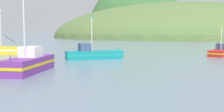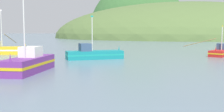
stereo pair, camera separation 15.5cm
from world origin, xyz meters
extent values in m
ellipsoid|color=#516B38|center=(29.88, 146.45, 0.00)|extent=(136.43, 109.14, 36.68)
ellipsoid|color=#386633|center=(8.69, 249.40, 0.00)|extent=(89.85, 71.88, 95.41)
cube|color=gold|center=(-19.67, 40.36, 0.65)|extent=(8.31, 2.46, 1.29)
cube|color=white|center=(-19.67, 40.36, 0.71)|extent=(8.40, 2.49, 0.23)
cone|color=gold|center=(-15.91, 40.66, 1.64)|extent=(0.22, 0.22, 0.70)
cylinder|color=silver|center=(-19.76, 40.35, 4.25)|extent=(0.12, 0.12, 5.91)
cube|color=white|center=(-19.76, 40.35, 7.32)|extent=(0.36, 0.06, 0.20)
cylinder|color=#997F4C|center=(-19.99, 44.34, 2.50)|extent=(0.62, 6.20, 1.92)
cube|color=red|center=(16.33, 40.55, 0.47)|extent=(5.88, 7.24, 0.94)
cube|color=gold|center=(16.33, 40.55, 0.52)|extent=(5.94, 7.31, 0.17)
cone|color=red|center=(14.43, 37.78, 1.29)|extent=(0.28, 0.28, 0.70)
cube|color=#334C6B|center=(16.64, 41.01, 1.43)|extent=(2.41, 2.35, 0.97)
cylinder|color=silver|center=(16.02, 40.10, 2.75)|extent=(0.12, 0.12, 3.62)
cube|color=gold|center=(16.02, 40.10, 4.68)|extent=(0.23, 0.31, 0.20)
cylinder|color=#997F4C|center=(13.17, 42.72, 1.98)|extent=(4.66, 3.24, 1.59)
cube|color=#6B2D84|center=(-8.16, 21.44, 0.73)|extent=(2.99, 7.82, 1.45)
cube|color=gold|center=(-8.16, 21.44, 0.80)|extent=(3.02, 7.90, 0.26)
cone|color=#6B2D84|center=(-8.44, 17.93, 1.80)|extent=(0.22, 0.22, 0.70)
cube|color=silver|center=(-8.12, 21.93, 1.96)|extent=(1.87, 2.14, 1.02)
cylinder|color=silver|center=(-8.22, 20.63, 4.27)|extent=(0.12, 0.12, 5.63)
cube|color=#147F84|center=(-3.37, 34.08, 0.58)|extent=(8.25, 5.17, 1.16)
cube|color=teal|center=(-3.37, 34.08, 0.64)|extent=(8.33, 5.22, 0.21)
cone|color=#147F84|center=(0.01, 35.40, 1.51)|extent=(0.26, 0.26, 0.70)
cube|color=#334C6B|center=(-4.65, 33.58, 1.69)|extent=(2.14, 2.50, 1.06)
cylinder|color=silver|center=(-3.69, 33.96, 3.50)|extent=(0.12, 0.12, 4.69)
cube|color=teal|center=(-3.69, 33.96, 5.97)|extent=(0.35, 0.16, 0.20)
camera|label=1|loc=(1.52, -4.79, 4.11)|focal=44.70mm
camera|label=2|loc=(1.68, -4.78, 4.11)|focal=44.70mm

